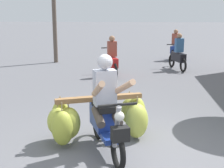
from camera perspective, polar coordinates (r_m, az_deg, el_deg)
ground_plane at (r=5.18m, az=4.28°, el=-12.66°), size 120.00×120.00×0.00m
motorbike_main_loaded at (r=5.44m, az=-2.43°, el=-5.79°), size 1.83×1.93×1.58m
motorbike_distant_ahead_left at (r=12.55m, az=11.66°, el=5.02°), size 0.66×1.57×1.40m
motorbike_distant_ahead_right at (r=15.14m, az=11.17°, el=6.35°), size 0.73×1.55×1.40m
motorbike_distant_far_ahead at (r=11.13m, az=-0.05°, el=4.31°), size 0.69×1.56×1.40m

